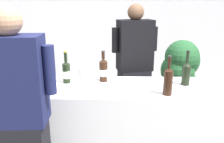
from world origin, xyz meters
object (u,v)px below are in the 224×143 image
Objects in this scene: person_guest at (19,128)px; potted_shrub at (181,71)px; wine_bottle_3 at (168,80)px; wine_bottle_2 at (42,77)px; person_server at (134,77)px; wine_bottle_4 at (186,73)px; wine_bottle_0 at (66,72)px; wine_glass at (83,74)px; wine_bottle_5 at (103,70)px.

potted_shrub is (1.58, 1.63, -0.03)m from person_guest.
person_guest reaches higher than wine_bottle_3.
wine_bottle_2 is 0.26× the size of potted_shrub.
person_guest is 2.27m from potted_shrub.
wine_bottle_2 is at bearing -140.12° from person_server.
wine_bottle_4 is 0.20× the size of person_guest.
potted_shrub is (0.20, 0.91, -0.25)m from wine_bottle_4.
wine_bottle_0 reaches higher than wine_glass.
wine_bottle_0 is 0.19× the size of person_guest.
wine_bottle_5 is (0.55, 0.26, -0.00)m from wine_bottle_2.
potted_shrub is at bearing 32.77° from wine_bottle_0.
wine_bottle_0 is 0.25m from wine_glass.
wine_bottle_4 is at bearing 7.62° from wine_glass.
wine_bottle_4 is 0.20× the size of person_server.
wine_bottle_0 is at bearing 162.91° from wine_bottle_3.
wine_bottle_3 reaches higher than wine_bottle_4.
wine_bottle_3 is at bearing -10.05° from wine_glass.
wine_bottle_3 is (1.13, -0.09, 0.01)m from wine_bottle_2.
wine_bottle_0 is at bearing 140.26° from wine_glass.
wine_bottle_3 is 0.78m from wine_glass.
potted_shrub is at bearing 34.94° from wine_bottle_2.
wine_glass is 1.61m from potted_shrub.
wine_bottle_2 is 1.00× the size of wine_bottle_5.
wine_bottle_4 is at bearing -102.35° from potted_shrub.
wine_bottle_2 is at bearing -145.06° from potted_shrub.
wine_bottle_3 is 1.03× the size of wine_bottle_4.
potted_shrub reaches higher than wine_glass.
wine_bottle_5 is (-0.59, 0.36, -0.01)m from wine_bottle_3.
wine_bottle_5 is at bearing 51.17° from wine_glass.
wine_bottle_4 is (0.23, 0.27, -0.01)m from wine_bottle_3.
wine_glass is 0.12× the size of person_guest.
wine_bottle_5 is 0.28m from wine_glass.
wine_bottle_0 is 1.02× the size of wine_bottle_5.
wine_glass is (0.19, -0.16, 0.03)m from wine_bottle_0.
wine_bottle_2 reaches higher than wine_glass.
wine_glass is 0.74m from person_guest.
wine_bottle_2 is 0.37m from wine_glass.
wine_bottle_2 is 1.37m from wine_bottle_4.
person_server reaches higher than wine_bottle_4.
wine_bottle_4 reaches higher than wine_bottle_5.
person_server is at bearing 106.04° from wine_bottle_3.
wine_bottle_5 reaches higher than potted_shrub.
person_guest is (-0.57, -0.80, -0.22)m from wine_bottle_5.
wine_bottle_0 is 0.37m from wine_bottle_5.
wine_bottle_3 is at bearing -109.90° from potted_shrub.
wine_glass is at bearing -128.83° from wine_bottle_5.
wine_bottle_4 reaches higher than wine_bottle_0.
person_server is at bearing -152.70° from potted_shrub.
wine_bottle_2 is 0.58m from person_guest.
person_guest reaches higher than wine_glass.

